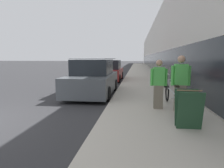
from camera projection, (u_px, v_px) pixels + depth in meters
name	position (u px, v px, depth m)	size (l,w,h in m)	color
sidewalk_slab	(142.00, 71.00, 25.12)	(3.24, 70.00, 0.12)	#BCB5A5
storefront_facade	(183.00, 47.00, 31.75)	(10.01, 70.00, 6.86)	silver
tandem_bicycle	(172.00, 97.00, 6.46)	(0.52, 2.81, 0.85)	black
person_rider	(180.00, 84.00, 6.01)	(0.58, 0.23, 1.70)	#756B5B
person_bystander	(159.00, 84.00, 6.39)	(0.53, 0.21, 1.57)	#756B5B
bike_rack_hoop	(168.00, 80.00, 9.99)	(0.05, 0.60, 0.84)	gray
cruiser_bike_nearest	(164.00, 80.00, 11.54)	(0.52, 1.85, 0.90)	black
cruiser_bike_middle	(161.00, 76.00, 13.74)	(0.52, 1.89, 0.98)	black
cruiser_bike_farthest	(158.00, 74.00, 15.89)	(0.52, 1.68, 0.86)	black
sandwich_board_sign	(189.00, 109.00, 4.64)	(0.56, 0.56, 0.90)	#23472D
parked_sedan_curbside	(93.00, 79.00, 9.47)	(2.01, 4.42, 1.74)	#4C5156
vintage_roadster_curbside	(110.00, 71.00, 15.49)	(1.77, 4.34, 1.58)	maroon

